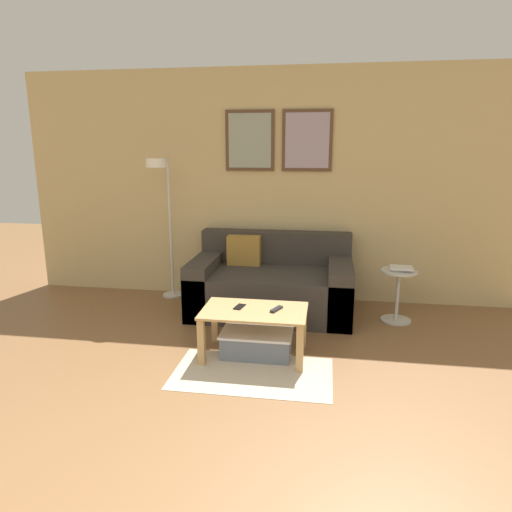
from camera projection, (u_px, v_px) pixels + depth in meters
The scene contains 10 objects.
wall_back at pixel (267, 186), 5.11m from camera, with size 5.60×0.09×2.55m.
area_rug at pixel (252, 373), 3.53m from camera, with size 1.23×0.70×0.01m, color #C1B299.
couch at pixel (271, 285), 4.83m from camera, with size 1.65×0.98×0.80m.
coffee_table at pixel (254, 319), 3.77m from camera, with size 0.86×0.53×0.41m.
storage_bin at pixel (257, 343), 3.83m from camera, with size 0.59×0.37×0.21m.
floor_lamp at pixel (162, 200), 4.93m from camera, with size 0.24×0.57×1.60m.
side_table at pixel (398, 291), 4.54m from camera, with size 0.36×0.36×0.53m.
book_stack at pixel (401, 268), 4.49m from camera, with size 0.23×0.19×0.04m.
remote_control at pixel (276, 309), 3.74m from camera, with size 0.04×0.15×0.02m, color #232328.
cell_phone at pixel (240, 307), 3.81m from camera, with size 0.07×0.14×0.01m, color black.
Camera 1 is at (0.68, -1.43, 1.71)m, focal length 32.00 mm.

